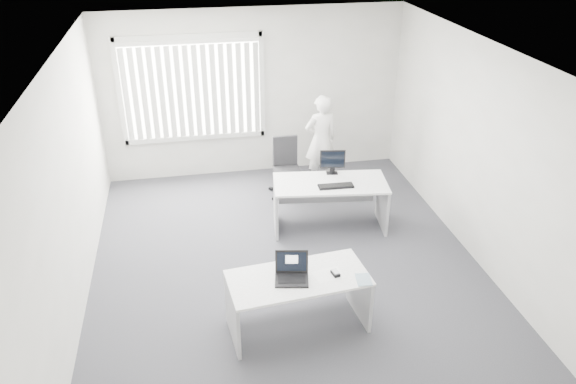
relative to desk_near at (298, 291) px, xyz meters
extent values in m
plane|color=#494950|center=(0.10, 1.18, -0.50)|extent=(6.00, 6.00, 0.00)
cube|color=silver|center=(0.10, 4.18, 0.90)|extent=(5.00, 0.02, 2.80)
cube|color=silver|center=(0.10, -1.82, 0.90)|extent=(5.00, 0.02, 2.80)
cube|color=silver|center=(-2.40, 1.18, 0.90)|extent=(0.02, 6.00, 2.80)
cube|color=silver|center=(2.60, 1.18, 0.90)|extent=(0.02, 6.00, 2.80)
cube|color=white|center=(0.10, 1.18, 2.30)|extent=(5.00, 6.00, 0.02)
cube|color=silver|center=(-0.90, 4.14, 1.05)|extent=(2.32, 0.06, 1.76)
cube|color=white|center=(0.00, 0.00, 0.18)|extent=(1.57, 0.85, 0.03)
cube|color=#ACACAE|center=(-0.73, -0.07, -0.17)|extent=(0.10, 0.65, 0.66)
cube|color=#ACACAE|center=(0.73, 0.07, -0.17)|extent=(0.10, 0.65, 0.66)
cube|color=white|center=(0.89, 2.05, 0.22)|extent=(1.67, 0.94, 0.03)
cube|color=#ACACAE|center=(0.12, 2.15, -0.15)|extent=(0.13, 0.69, 0.70)
cube|color=#ACACAE|center=(1.66, 1.95, -0.15)|extent=(0.13, 0.69, 0.70)
cylinder|color=black|center=(0.48, 3.16, -0.46)|extent=(0.54, 0.54, 0.07)
cylinder|color=black|center=(0.48, 3.16, -0.29)|extent=(0.06, 0.06, 0.41)
cube|color=black|center=(0.48, 3.16, -0.08)|extent=(0.42, 0.42, 0.06)
cube|color=black|center=(0.48, 3.34, 0.20)|extent=(0.39, 0.06, 0.49)
imported|color=white|center=(1.11, 3.50, 0.27)|extent=(0.61, 0.46, 1.53)
cube|color=white|center=(0.33, -0.02, 0.19)|extent=(0.35, 0.27, 0.00)
cube|color=white|center=(0.67, -0.18, 0.20)|extent=(0.18, 0.24, 0.01)
cube|color=black|center=(0.93, 1.90, 0.24)|extent=(0.50, 0.18, 0.02)
camera|label=1|loc=(-1.03, -4.79, 3.81)|focal=35.00mm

